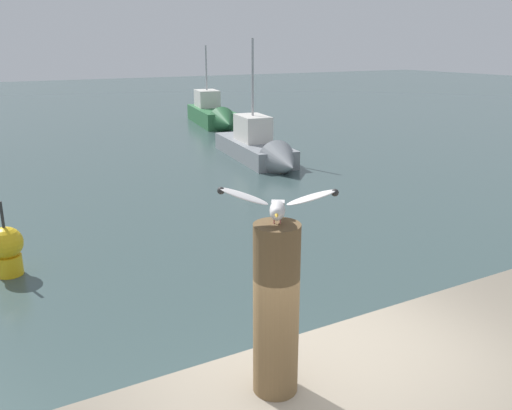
{
  "coord_description": "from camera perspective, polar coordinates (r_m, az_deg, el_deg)",
  "views": [
    {
      "loc": [
        -1.96,
        -2.95,
        3.83
      ],
      "look_at": [
        -0.44,
        -0.23,
        2.89
      ],
      "focal_mm": 37.26,
      "sensor_mm": 36.0,
      "label": 1
    }
  ],
  "objects": [
    {
      "name": "mooring_post",
      "position": [
        3.29,
        2.17,
        -11.24
      ],
      "size": [
        0.28,
        0.28,
        1.11
      ],
      "primitive_type": "cylinder",
      "color": "brown",
      "rests_on": "harbor_quay"
    },
    {
      "name": "channel_buoy",
      "position": [
        10.05,
        -25.17,
        -4.3
      ],
      "size": [
        0.56,
        0.56,
        1.33
      ],
      "color": "yellow",
      "rests_on": "ground_plane"
    },
    {
      "name": "boat_green",
      "position": [
        26.36,
        -4.54,
        9.62
      ],
      "size": [
        2.43,
        5.87,
        4.01
      ],
      "color": "#2D6B3D",
      "rests_on": "ground_plane"
    },
    {
      "name": "seagull",
      "position": [
        3.03,
        2.31,
        0.03
      ],
      "size": [
        0.63,
        0.47,
        0.22
      ],
      "color": "#C66660",
      "rests_on": "mooring_post"
    },
    {
      "name": "boat_grey",
      "position": [
        17.95,
        0.6,
        5.99
      ],
      "size": [
        2.1,
        5.66,
        4.33
      ],
      "color": "gray",
      "rests_on": "ground_plane"
    }
  ]
}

